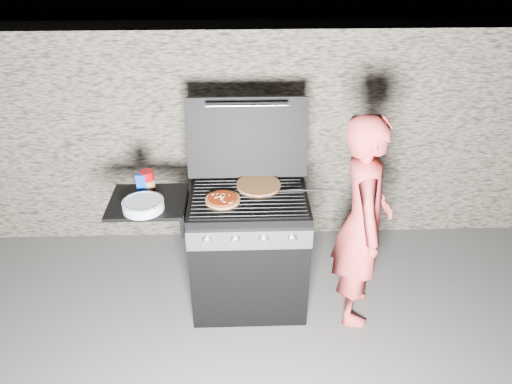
{
  "coord_description": "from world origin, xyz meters",
  "views": [
    {
      "loc": [
        -0.05,
        -2.83,
        2.63
      ],
      "look_at": [
        0.05,
        0.0,
        0.95
      ],
      "focal_mm": 35.0,
      "sensor_mm": 36.0,
      "label": 1
    }
  ],
  "objects_px": {
    "pizza_topped": "(223,199)",
    "person": "(363,222)",
    "sauce_jar": "(148,181)",
    "gas_grill": "(214,253)"
  },
  "relations": [
    {
      "from": "gas_grill",
      "to": "sauce_jar",
      "type": "bearing_deg",
      "value": 162.75
    },
    {
      "from": "gas_grill",
      "to": "person",
      "type": "relative_size",
      "value": 0.87
    },
    {
      "from": "person",
      "to": "pizza_topped",
      "type": "bearing_deg",
      "value": 91.99
    },
    {
      "from": "sauce_jar",
      "to": "pizza_topped",
      "type": "bearing_deg",
      "value": -18.63
    },
    {
      "from": "gas_grill",
      "to": "pizza_topped",
      "type": "xyz_separation_m",
      "value": [
        0.08,
        -0.04,
        0.47
      ]
    },
    {
      "from": "sauce_jar",
      "to": "person",
      "type": "height_order",
      "value": "person"
    },
    {
      "from": "pizza_topped",
      "to": "person",
      "type": "relative_size",
      "value": 0.15
    },
    {
      "from": "pizza_topped",
      "to": "person",
      "type": "xyz_separation_m",
      "value": [
        0.93,
        -0.08,
        -0.16
      ]
    },
    {
      "from": "pizza_topped",
      "to": "sauce_jar",
      "type": "distance_m",
      "value": 0.54
    },
    {
      "from": "sauce_jar",
      "to": "person",
      "type": "relative_size",
      "value": 0.09
    }
  ]
}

